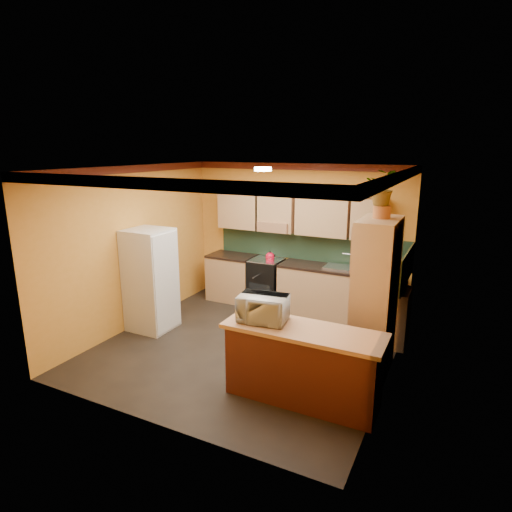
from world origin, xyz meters
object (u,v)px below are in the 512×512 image
Objects in this scene: fridge at (150,280)px; pantry at (375,297)px; base_cabinets_back at (297,288)px; stove at (266,282)px; breakfast_bar at (302,367)px; microwave at (263,308)px.

pantry is (3.60, 0.24, 0.20)m from fridge.
fridge is at bearing -135.64° from base_cabinets_back.
fridge reaches higher than stove.
microwave is (-0.52, 0.00, 0.65)m from breakfast_bar.
fridge is 2.66m from microwave.
breakfast_bar is 0.84m from microwave.
pantry reaches higher than microwave.
base_cabinets_back is at bearing 136.99° from pantry.
pantry is 3.61× the size of microwave.
fridge is (-1.26, -1.84, 0.39)m from stove.
base_cabinets_back is 2.03× the size of breakfast_bar.
breakfast_bar is at bearing -16.54° from fridge.
fridge is 3.17m from breakfast_bar.
stove is at bearing 106.33° from microwave.
base_cabinets_back is 2.66m from fridge.
pantry reaches higher than stove.
stove is 3.25m from breakfast_bar.
fridge is at bearing 152.27° from microwave.
microwave is (2.49, -0.90, 0.24)m from fridge.
stove is 0.54× the size of fridge.
microwave is (-1.11, -1.13, 0.04)m from pantry.
stove reaches higher than breakfast_bar.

